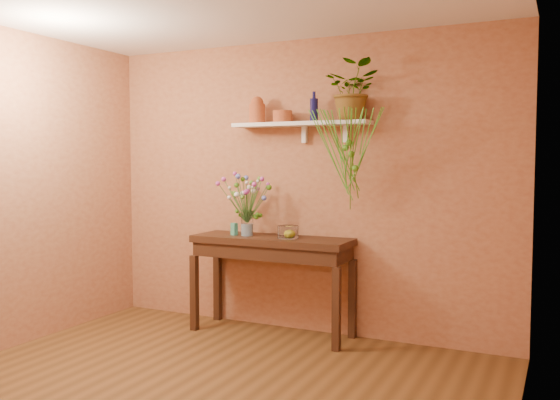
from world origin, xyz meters
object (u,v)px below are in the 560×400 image
(bouquet, at_px, (247,193))
(blue_bottle, at_px, (314,109))
(sideboard, at_px, (272,251))
(terracotta_jug, at_px, (257,110))
(glass_vase, at_px, (247,225))
(glass_bowl, at_px, (288,232))
(spider_plant, at_px, (353,91))

(bouquet, bearing_deg, blue_bottle, 13.04)
(sideboard, height_order, blue_bottle, blue_bottle)
(terracotta_jug, relative_size, glass_vase, 1.05)
(terracotta_jug, height_order, glass_bowl, terracotta_jug)
(glass_vase, bearing_deg, spider_plant, 7.68)
(glass_vase, bearing_deg, bouquet, 120.52)
(sideboard, bearing_deg, blue_bottle, 19.94)
(glass_vase, bearing_deg, sideboard, 5.90)
(sideboard, distance_m, spider_plant, 1.60)
(terracotta_jug, distance_m, bouquet, 0.77)
(blue_bottle, height_order, glass_bowl, blue_bottle)
(sideboard, relative_size, glass_bowl, 7.84)
(glass_vase, height_order, glass_bowl, glass_vase)
(spider_plant, height_order, glass_bowl, spider_plant)
(spider_plant, relative_size, glass_bowl, 2.67)
(sideboard, bearing_deg, bouquet, -177.53)
(blue_bottle, bearing_deg, glass_vase, -165.51)
(terracotta_jug, bearing_deg, glass_bowl, -19.09)
(blue_bottle, bearing_deg, sideboard, -160.06)
(sideboard, relative_size, blue_bottle, 5.57)
(terracotta_jug, distance_m, spider_plant, 0.95)
(sideboard, distance_m, glass_bowl, 0.25)
(terracotta_jug, height_order, spider_plant, spider_plant)
(blue_bottle, relative_size, glass_bowl, 1.41)
(sideboard, xyz_separation_m, bouquet, (-0.25, -0.01, 0.53))
(glass_vase, xyz_separation_m, glass_bowl, (0.42, 0.00, -0.05))
(bouquet, xyz_separation_m, glass_bowl, (0.42, -0.01, -0.35))
(blue_bottle, relative_size, glass_vase, 1.13)
(bouquet, height_order, glass_bowl, bouquet)
(glass_vase, bearing_deg, glass_bowl, 0.26)
(spider_plant, height_order, glass_vase, spider_plant)
(terracotta_jug, relative_size, spider_plant, 0.49)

